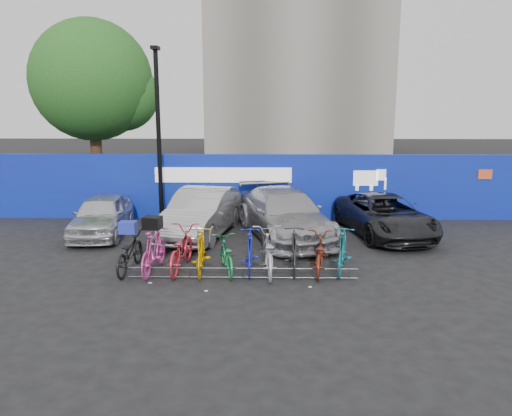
{
  "coord_description": "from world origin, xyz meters",
  "views": [
    {
      "loc": [
        0.54,
        -12.14,
        4.19
      ],
      "look_at": [
        0.28,
        2.0,
        1.24
      ],
      "focal_mm": 35.0,
      "sensor_mm": 36.0,
      "label": 1
    }
  ],
  "objects_px": {
    "car_0": "(102,215)",
    "car_3": "(384,215)",
    "tree": "(98,83)",
    "bike_2": "(181,249)",
    "car_1": "(202,213)",
    "bike_9": "(342,251)",
    "lamppost": "(159,131)",
    "bike_8": "(319,253)",
    "bike_0": "(129,252)",
    "bike_7": "(294,250)",
    "bike_4": "(226,255)",
    "bike_5": "(250,251)",
    "car_2": "(284,214)",
    "bike_3": "(201,251)",
    "bike_6": "(268,252)",
    "bike_rack": "(243,273)",
    "bike_1": "(154,251)"
  },
  "relations": [
    {
      "from": "bike_5",
      "to": "bike_6",
      "type": "relative_size",
      "value": 0.86
    },
    {
      "from": "bike_rack",
      "to": "car_2",
      "type": "distance_m",
      "value": 4.18
    },
    {
      "from": "bike_9",
      "to": "car_1",
      "type": "bearing_deg",
      "value": -27.71
    },
    {
      "from": "lamppost",
      "to": "bike_rack",
      "type": "xyz_separation_m",
      "value": [
        3.2,
        -6.0,
        -3.11
      ]
    },
    {
      "from": "bike_0",
      "to": "bike_7",
      "type": "bearing_deg",
      "value": -175.38
    },
    {
      "from": "bike_9",
      "to": "tree",
      "type": "bearing_deg",
      "value": -33.9
    },
    {
      "from": "tree",
      "to": "car_3",
      "type": "distance_m",
      "value": 13.6
    },
    {
      "from": "tree",
      "to": "car_3",
      "type": "bearing_deg",
      "value": -29.56
    },
    {
      "from": "car_0",
      "to": "car_3",
      "type": "xyz_separation_m",
      "value": [
        9.17,
        0.18,
        -0.01
      ]
    },
    {
      "from": "bike_8",
      "to": "car_1",
      "type": "bearing_deg",
      "value": -38.04
    },
    {
      "from": "bike_4",
      "to": "car_2",
      "type": "bearing_deg",
      "value": -128.07
    },
    {
      "from": "bike_2",
      "to": "bike_8",
      "type": "bearing_deg",
      "value": -176.92
    },
    {
      "from": "bike_4",
      "to": "bike_9",
      "type": "relative_size",
      "value": 0.93
    },
    {
      "from": "bike_3",
      "to": "bike_9",
      "type": "bearing_deg",
      "value": 178.33
    },
    {
      "from": "car_1",
      "to": "bike_9",
      "type": "height_order",
      "value": "car_1"
    },
    {
      "from": "bike_4",
      "to": "car_3",
      "type": "bearing_deg",
      "value": -155.28
    },
    {
      "from": "bike_2",
      "to": "bike_4",
      "type": "distance_m",
      "value": 1.19
    },
    {
      "from": "car_2",
      "to": "bike_3",
      "type": "xyz_separation_m",
      "value": [
        -2.22,
        -3.47,
        -0.21
      ]
    },
    {
      "from": "lamppost",
      "to": "car_1",
      "type": "distance_m",
      "value": 3.59
    },
    {
      "from": "car_1",
      "to": "bike_2",
      "type": "bearing_deg",
      "value": -80.41
    },
    {
      "from": "bike_rack",
      "to": "bike_5",
      "type": "bearing_deg",
      "value": 74.83
    },
    {
      "from": "bike_2",
      "to": "bike_9",
      "type": "xyz_separation_m",
      "value": [
        4.11,
        -0.07,
        0.0
      ]
    },
    {
      "from": "bike_2",
      "to": "bike_8",
      "type": "distance_m",
      "value": 3.52
    },
    {
      "from": "lamppost",
      "to": "bike_0",
      "type": "height_order",
      "value": "lamppost"
    },
    {
      "from": "tree",
      "to": "car_0",
      "type": "xyz_separation_m",
      "value": [
        2.02,
        -6.53,
        -4.41
      ]
    },
    {
      "from": "lamppost",
      "to": "car_0",
      "type": "relative_size",
      "value": 1.57
    },
    {
      "from": "tree",
      "to": "bike_5",
      "type": "height_order",
      "value": "tree"
    },
    {
      "from": "bike_4",
      "to": "bike_2",
      "type": "bearing_deg",
      "value": -20.48
    },
    {
      "from": "bike_2",
      "to": "bike_9",
      "type": "bearing_deg",
      "value": -176.22
    },
    {
      "from": "bike_rack",
      "to": "bike_7",
      "type": "xyz_separation_m",
      "value": [
        1.28,
        0.66,
        0.39
      ]
    },
    {
      "from": "tree",
      "to": "car_3",
      "type": "relative_size",
      "value": 1.67
    },
    {
      "from": "bike_2",
      "to": "bike_6",
      "type": "distance_m",
      "value": 2.23
    },
    {
      "from": "car_1",
      "to": "bike_9",
      "type": "distance_m",
      "value": 5.31
    },
    {
      "from": "car_0",
      "to": "car_3",
      "type": "bearing_deg",
      "value": -3.33
    },
    {
      "from": "tree",
      "to": "bike_3",
      "type": "bearing_deg",
      "value": -60.68
    },
    {
      "from": "bike_0",
      "to": "lamppost",
      "type": "bearing_deg",
      "value": -83.59
    },
    {
      "from": "car_2",
      "to": "bike_6",
      "type": "bearing_deg",
      "value": -114.53
    },
    {
      "from": "tree",
      "to": "bike_rack",
      "type": "relative_size",
      "value": 1.39
    },
    {
      "from": "car_0",
      "to": "car_3",
      "type": "distance_m",
      "value": 9.18
    },
    {
      "from": "bike_3",
      "to": "car_1",
      "type": "bearing_deg",
      "value": -86.53
    },
    {
      "from": "lamppost",
      "to": "bike_6",
      "type": "height_order",
      "value": "lamppost"
    },
    {
      "from": "bike_9",
      "to": "car_2",
      "type": "bearing_deg",
      "value": -54.8
    },
    {
      "from": "car_3",
      "to": "bike_8",
      "type": "xyz_separation_m",
      "value": [
        -2.51,
        -3.74,
        -0.16
      ]
    },
    {
      "from": "tree",
      "to": "bike_1",
      "type": "relative_size",
      "value": 4.12
    },
    {
      "from": "car_0",
      "to": "bike_0",
      "type": "relative_size",
      "value": 2.04
    },
    {
      "from": "tree",
      "to": "bike_2",
      "type": "bearing_deg",
      "value": -62.66
    },
    {
      "from": "bike_5",
      "to": "car_2",
      "type": "bearing_deg",
      "value": -106.97
    },
    {
      "from": "bike_3",
      "to": "bike_6",
      "type": "bearing_deg",
      "value": 176.12
    },
    {
      "from": "bike_rack",
      "to": "bike_6",
      "type": "bearing_deg",
      "value": 38.05
    },
    {
      "from": "bike_3",
      "to": "bike_6",
      "type": "distance_m",
      "value": 1.68
    }
  ]
}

